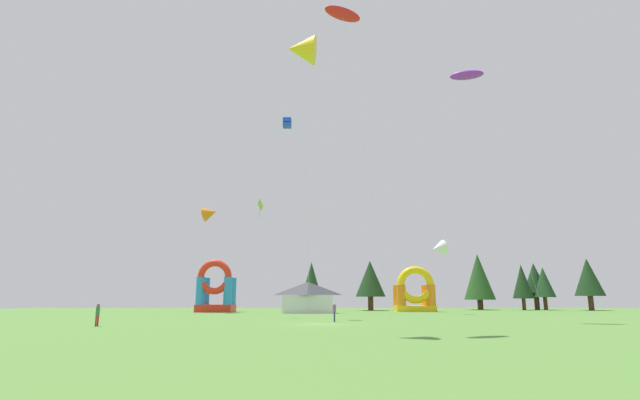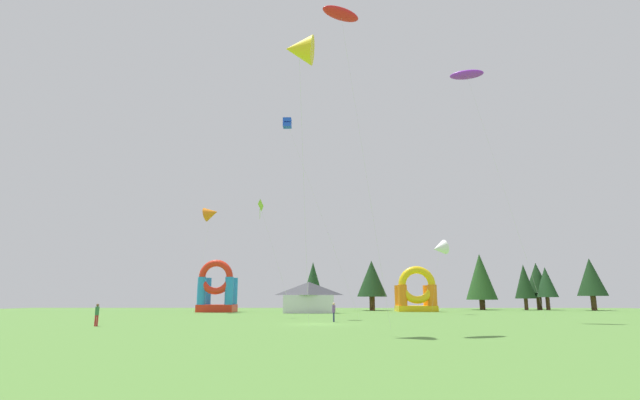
{
  "view_description": "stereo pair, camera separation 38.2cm",
  "coord_description": "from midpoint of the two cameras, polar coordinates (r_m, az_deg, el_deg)",
  "views": [
    {
      "loc": [
        0.7,
        -37.93,
        2.01
      ],
      "look_at": [
        0.0,
        10.25,
        11.94
      ],
      "focal_mm": 26.67,
      "sensor_mm": 36.0,
      "label": 1
    },
    {
      "loc": [
        1.08,
        -37.92,
        2.01
      ],
      "look_at": [
        0.0,
        10.25,
        11.94
      ],
      "focal_mm": 26.67,
      "sensor_mm": 36.0,
      "label": 2
    }
  ],
  "objects": [
    {
      "name": "tree_row_0",
      "position": [
        81.56,
        -0.71,
        -9.42
      ],
      "size": [
        3.15,
        3.15,
        7.97
      ],
      "color": "#4C331E",
      "rests_on": "ground_plane"
    },
    {
      "name": "kite_lime_diamond",
      "position": [
        52.46,
        -7.04,
        -0.81
      ],
      "size": [
        3.98,
        2.37,
        12.38
      ],
      "color": "#8CD826",
      "rests_on": "ground_plane"
    },
    {
      "name": "inflatable_red_slide",
      "position": [
        73.61,
        11.61,
        -11.1
      ],
      "size": [
        5.75,
        4.89,
        6.62
      ],
      "color": "yellow",
      "rests_on": "ground_plane"
    },
    {
      "name": "kite_orange_delta",
      "position": [
        69.58,
        -12.76,
        -1.56
      ],
      "size": [
        2.43,
        6.3,
        15.04
      ],
      "color": "orange",
      "rests_on": "ground_plane"
    },
    {
      "name": "tree_row_7",
      "position": [
        89.71,
        29.84,
        -8.04
      ],
      "size": [
        4.56,
        4.56,
        8.35
      ],
      "color": "#4C331E",
      "rests_on": "ground_plane"
    },
    {
      "name": "kite_white_delta",
      "position": [
        62.67,
        14.29,
        -5.62
      ],
      "size": [
        2.52,
        3.6,
        9.28
      ],
      "color": "white",
      "rests_on": "ground_plane"
    },
    {
      "name": "tree_row_1",
      "position": [
        78.51,
        6.36,
        -9.38
      ],
      "size": [
        4.82,
        4.82,
        7.95
      ],
      "color": "#4C331E",
      "rests_on": "ground_plane"
    },
    {
      "name": "kite_red_parafoil",
      "position": [
        36.26,
        2.83,
        21.38
      ],
      "size": [
        4.66,
        3.01,
        22.21
      ],
      "color": "red",
      "rests_on": "ground_plane"
    },
    {
      "name": "tree_row_3",
      "position": [
        88.05,
        23.42,
        -8.97
      ],
      "size": [
        3.35,
        3.35,
        7.54
      ],
      "color": "#4C331E",
      "rests_on": "ground_plane"
    },
    {
      "name": "person_midfield",
      "position": [
        41.33,
        1.93,
        -13.1
      ],
      "size": [
        0.32,
        0.32,
        1.61
      ],
      "rotation": [
        0.0,
        0.0,
        1.41
      ],
      "color": "navy",
      "rests_on": "ground_plane"
    },
    {
      "name": "person_far_side",
      "position": [
        38.55,
        -24.93,
        -12.18
      ],
      "size": [
        0.37,
        0.37,
        1.59
      ],
      "rotation": [
        0.0,
        0.0,
        1.03
      ],
      "color": "#B21E26",
      "rests_on": "ground_plane"
    },
    {
      "name": "kite_purple_parafoil",
      "position": [
        50.07,
        17.39,
        14.15
      ],
      "size": [
        6.33,
        3.53,
        23.98
      ],
      "color": "purple",
      "rests_on": "ground_plane"
    },
    {
      "name": "tree_row_4",
      "position": [
        90.57,
        24.86,
        -9.09
      ],
      "size": [
        2.93,
        2.93,
        6.74
      ],
      "color": "#4C331E",
      "rests_on": "ground_plane"
    },
    {
      "name": "tree_row_6",
      "position": [
        89.77,
        25.59,
        -8.9
      ],
      "size": [
        3.57,
        3.57,
        7.1
      ],
      "color": "#4C331E",
      "rests_on": "ground_plane"
    },
    {
      "name": "kite_blue_box",
      "position": [
        52.3,
        -3.73,
        9.15
      ],
      "size": [
        7.95,
        0.89,
        21.11
      ],
      "color": "blue",
      "rests_on": "ground_plane"
    },
    {
      "name": "festival_tent",
      "position": [
        65.04,
        -1.17,
        -11.61
      ],
      "size": [
        6.65,
        3.15,
        4.1
      ],
      "color": "silver",
      "rests_on": "ground_plane"
    },
    {
      "name": "kite_yellow_delta",
      "position": [
        33.12,
        -2.18,
        17.58
      ],
      "size": [
        2.11,
        8.15,
        19.27
      ],
      "color": "yellow",
      "rests_on": "ground_plane"
    },
    {
      "name": "ground_plane",
      "position": [
        37.99,
        -0.06,
        -14.68
      ],
      "size": [
        120.0,
        120.0,
        0.0
      ],
      "primitive_type": "plane",
      "color": "#548438"
    },
    {
      "name": "inflatable_orange_dome",
      "position": [
        70.85,
        -12.12,
        -10.76
      ],
      "size": [
        5.13,
        4.25,
        7.34
      ],
      "color": "red",
      "rests_on": "ground_plane"
    },
    {
      "name": "tree_row_2",
      "position": [
        87.21,
        18.83,
        -8.71
      ],
      "size": [
        5.19,
        5.19,
        9.49
      ],
      "color": "#4C331E",
      "rests_on": "ground_plane"
    },
    {
      "name": "tree_row_5",
      "position": [
        91.08,
        24.68,
        -8.53
      ],
      "size": [
        3.99,
        3.99,
        7.94
      ],
      "color": "#4C331E",
      "rests_on": "ground_plane"
    }
  ]
}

